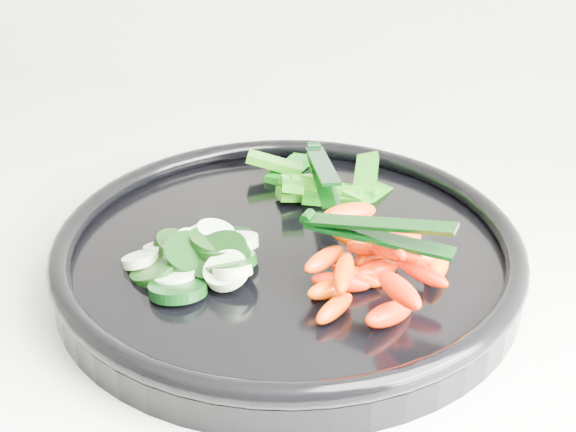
% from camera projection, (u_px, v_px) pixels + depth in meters
% --- Properties ---
extents(veggie_tray, '(0.49, 0.49, 0.04)m').
position_uv_depth(veggie_tray, '(288.00, 254.00, 0.64)').
color(veggie_tray, black).
rests_on(veggie_tray, counter).
extents(cucumber_pile, '(0.12, 0.13, 0.04)m').
position_uv_depth(cucumber_pile, '(199.00, 253.00, 0.62)').
color(cucumber_pile, black).
rests_on(cucumber_pile, veggie_tray).
extents(carrot_pile, '(0.11, 0.15, 0.06)m').
position_uv_depth(carrot_pile, '(377.00, 263.00, 0.59)').
color(carrot_pile, '#FF0D00').
rests_on(carrot_pile, veggie_tray).
extents(pepper_pile, '(0.14, 0.10, 0.04)m').
position_uv_depth(pepper_pile, '(318.00, 184.00, 0.72)').
color(pepper_pile, '#116409').
rests_on(pepper_pile, veggie_tray).
extents(tong_carrot, '(0.11, 0.02, 0.02)m').
position_uv_depth(tong_carrot, '(374.00, 230.00, 0.57)').
color(tong_carrot, black).
rests_on(tong_carrot, carrot_pile).
extents(tong_pepper, '(0.06, 0.11, 0.02)m').
position_uv_depth(tong_pepper, '(322.00, 169.00, 0.71)').
color(tong_pepper, black).
rests_on(tong_pepper, pepper_pile).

